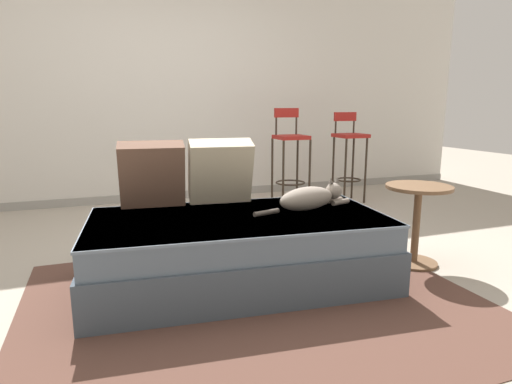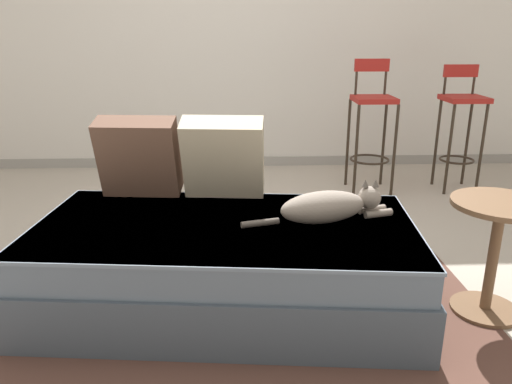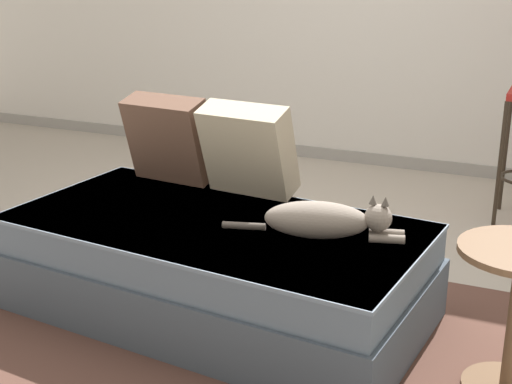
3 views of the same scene
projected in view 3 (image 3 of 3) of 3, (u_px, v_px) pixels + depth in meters
name	position (u px, v px, depth m)	size (l,w,h in m)	color
ground_plane	(253.00, 276.00, 3.53)	(16.00, 16.00, 0.00)	#A89E8E
wall_baseboard_trim	(371.00, 159.00, 5.42)	(8.00, 0.02, 0.09)	gray
area_rug	(183.00, 341.00, 2.92)	(2.50, 2.04, 0.01)	brown
couch	(215.00, 266.00, 3.12)	(1.88, 1.10, 0.43)	#44505B
throw_pillow_corner	(169.00, 139.00, 3.52)	(0.44, 0.29, 0.44)	brown
throw_pillow_middle	(248.00, 150.00, 3.31)	(0.44, 0.31, 0.45)	beige
cat	(324.00, 220.00, 2.84)	(0.74, 0.28, 0.19)	gray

